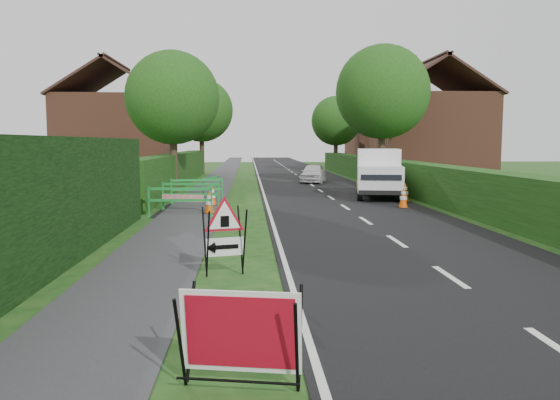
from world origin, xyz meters
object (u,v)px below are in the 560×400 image
red_rect_sign (241,334)px  hatchback_car (313,173)px  works_van (378,172)px  triangle_sign (222,230)px

red_rect_sign → hatchback_car: size_ratio=0.38×
works_van → hatchback_car: bearing=112.3°
red_rect_sign → hatchback_car: hatchback_car is taller
triangle_sign → works_van: size_ratio=0.25×
red_rect_sign → hatchback_car: (3.97, 27.36, 0.00)m
red_rect_sign → triangle_sign: triangle_sign is taller
triangle_sign → hatchback_car: triangle_sign is taller
red_rect_sign → works_van: size_ratio=0.26×
works_van → triangle_sign: bearing=-102.8°
red_rect_sign → works_van: 19.31m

